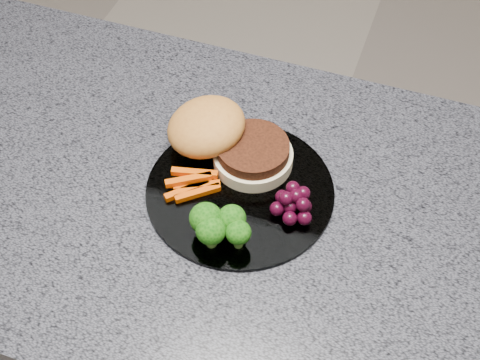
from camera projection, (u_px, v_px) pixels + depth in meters
name	position (u px, v px, depth m)	size (l,w,h in m)	color
island_cabinet	(221.00, 346.00, 1.28)	(1.20, 0.60, 0.86)	brown
countertop	(214.00, 204.00, 0.94)	(1.20, 0.60, 0.04)	#4D4E58
plate	(240.00, 191.00, 0.92)	(0.26, 0.26, 0.01)	white
burger	(223.00, 139.00, 0.94)	(0.20, 0.14, 0.06)	beige
carrot_sticks	(193.00, 184.00, 0.92)	(0.07, 0.07, 0.02)	#D04803
broccoli	(218.00, 224.00, 0.85)	(0.08, 0.07, 0.05)	#4E7C2D
grape_bunch	(294.00, 203.00, 0.88)	(0.06, 0.06, 0.03)	black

